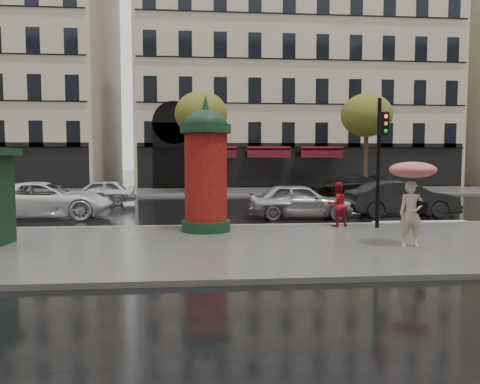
{
  "coord_description": "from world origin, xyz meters",
  "views": [
    {
      "loc": [
        -2.27,
        -12.52,
        2.38
      ],
      "look_at": [
        -0.99,
        1.5,
        1.34
      ],
      "focal_mm": 35.0,
      "sensor_mm": 36.0,
      "label": 1
    }
  ],
  "objects": [
    {
      "name": "ground",
      "position": [
        0.0,
        0.0,
        0.0
      ],
      "size": [
        160.0,
        160.0,
        0.0
      ],
      "primitive_type": "plane",
      "color": "black",
      "rests_on": "ground"
    },
    {
      "name": "near_sidewalk",
      "position": [
        0.0,
        -0.5,
        0.06
      ],
      "size": [
        90.0,
        7.0,
        0.12
      ],
      "primitive_type": "cube",
      "color": "#474744",
      "rests_on": "ground"
    },
    {
      "name": "far_sidewalk",
      "position": [
        0.0,
        19.0,
        0.06
      ],
      "size": [
        90.0,
        6.0,
        0.12
      ],
      "primitive_type": "cube",
      "color": "#474744",
      "rests_on": "ground"
    },
    {
      "name": "near_kerb",
      "position": [
        0.0,
        3.0,
        0.07
      ],
      "size": [
        90.0,
        0.25,
        0.14
      ],
      "primitive_type": "cube",
      "color": "slate",
      "rests_on": "ground"
    },
    {
      "name": "far_kerb",
      "position": [
        0.0,
        16.0,
        0.07
      ],
      "size": [
        90.0,
        0.25,
        0.14
      ],
      "primitive_type": "cube",
      "color": "slate",
      "rests_on": "ground"
    },
    {
      "name": "zebra_crossing",
      "position": [
        6.0,
        9.6,
        0.01
      ],
      "size": [
        3.6,
        11.75,
        0.01
      ],
      "primitive_type": "cube",
      "color": "silver",
      "rests_on": "ground"
    },
    {
      "name": "bldg_far_corner",
      "position": [
        6.0,
        30.0,
        11.31
      ],
      "size": [
        26.0,
        14.0,
        22.9
      ],
      "color": "#B7A88C",
      "rests_on": "ground"
    },
    {
      "name": "tree_far_left",
      "position": [
        -2.0,
        18.0,
        5.17
      ],
      "size": [
        3.4,
        3.4,
        6.64
      ],
      "color": "#38281C",
      "rests_on": "ground"
    },
    {
      "name": "tree_far_right",
      "position": [
        9.0,
        18.0,
        5.17
      ],
      "size": [
        3.4,
        3.4,
        6.64
      ],
      "color": "#38281C",
      "rests_on": "ground"
    },
    {
      "name": "woman_umbrella",
      "position": [
        3.13,
        -1.2,
        1.59
      ],
      "size": [
        1.16,
        1.16,
        2.23
      ],
      "color": "#BEAF9C",
      "rests_on": "near_sidewalk"
    },
    {
      "name": "woman_red",
      "position": [
        2.3,
        2.4,
        0.85
      ],
      "size": [
        0.82,
        0.7,
        1.46
      ],
      "primitive_type": "imported",
      "rotation": [
        0.0,
        0.0,
        3.37
      ],
      "color": "maroon",
      "rests_on": "near_sidewalk"
    },
    {
      "name": "man_burgundy",
      "position": [
        -1.77,
        1.56,
        0.94
      ],
      "size": [
        0.89,
        0.68,
        1.64
      ],
      "primitive_type": "imported",
      "rotation": [
        0.0,
        0.0,
        3.35
      ],
      "color": "#480E20",
      "rests_on": "near_sidewalk"
    },
    {
      "name": "morris_column",
      "position": [
        -2.01,
        1.87,
        2.13
      ],
      "size": [
        1.56,
        1.56,
        4.19
      ],
      "color": "black",
      "rests_on": "near_sidewalk"
    },
    {
      "name": "traffic_light",
      "position": [
        3.54,
        1.95,
        2.63
      ],
      "size": [
        0.3,
        0.41,
        4.15
      ],
      "color": "black",
      "rests_on": "near_sidewalk"
    },
    {
      "name": "car_silver",
      "position": [
        1.71,
        5.34,
        0.7
      ],
      "size": [
        4.2,
        1.96,
        1.39
      ],
      "primitive_type": "imported",
      "rotation": [
        0.0,
        0.0,
        1.49
      ],
      "color": "#A8A8AD",
      "rests_on": "ground"
    },
    {
      "name": "car_darkgrey",
      "position": [
        5.94,
        5.6,
        0.72
      ],
      "size": [
        4.39,
        1.61,
        1.43
      ],
      "primitive_type": "imported",
      "rotation": [
        0.0,
        0.0,
        1.55
      ],
      "color": "black",
      "rests_on": "ground"
    },
    {
      "name": "car_white",
      "position": [
        -8.21,
        6.22,
        0.72
      ],
      "size": [
        5.4,
        2.93,
        1.44
      ],
      "primitive_type": "imported",
      "rotation": [
        0.0,
        0.0,
        1.68
      ],
      "color": "white",
      "rests_on": "ground"
    },
    {
      "name": "car_black",
      "position": [
        6.54,
        14.96,
        0.67
      ],
      "size": [
        4.71,
        2.17,
        1.33
      ],
      "primitive_type": "imported",
      "rotation": [
        0.0,
        0.0,
        -1.51
      ],
      "color": "black",
      "rests_on": "ground"
    },
    {
      "name": "car_far_silver",
      "position": [
        -7.3,
        11.66,
        0.63
      ],
      "size": [
        3.87,
        1.92,
        1.27
      ],
      "primitive_type": "imported",
      "rotation": [
        0.0,
        0.0,
        -1.45
      ],
      "color": "silver",
      "rests_on": "ground"
    }
  ]
}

